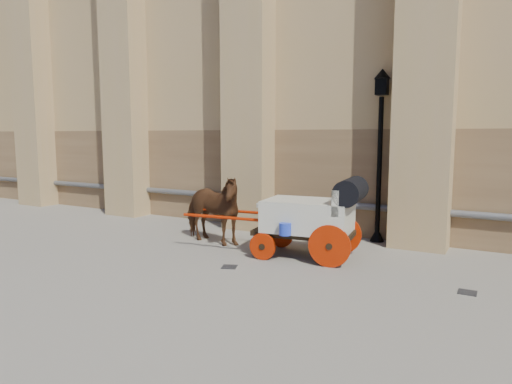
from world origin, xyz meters
The scene contains 6 objects.
ground centered at (0.00, 0.00, 0.00)m, with size 90.00×90.00×0.00m, color slate.
horse centered at (-0.87, 1.39, 0.91)m, with size 0.98×2.16×1.82m, color brown.
carriage centered at (2.03, 1.39, 1.02)m, with size 4.43×1.69×1.90m.
street_lamp centered at (2.91, 3.77, 2.43)m, with size 0.43×0.43×4.55m.
drain_grate_near centered at (0.73, -0.23, 0.01)m, with size 0.32×0.32×0.01m, color black.
drain_grate_far centered at (5.38, 0.50, 0.01)m, with size 0.32×0.32×0.01m, color black.
Camera 1 is at (5.90, -8.35, 2.85)m, focal length 32.00 mm.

